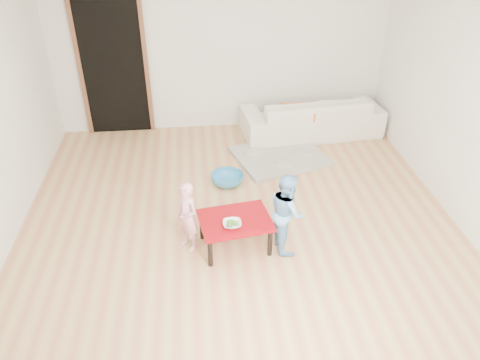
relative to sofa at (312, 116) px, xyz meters
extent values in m
cube|color=tan|center=(-1.34, -2.05, -0.31)|extent=(5.00, 5.00, 0.01)
cube|color=white|center=(-1.34, 0.45, 0.99)|extent=(5.00, 0.02, 2.60)
cube|color=white|center=(1.16, -2.05, 0.99)|extent=(0.02, 5.00, 2.60)
imported|color=silver|center=(0.00, 0.00, 0.00)|extent=(2.19, 1.04, 0.62)
cube|color=orange|center=(-0.28, -0.21, 0.16)|extent=(0.49, 0.44, 0.13)
imported|color=white|center=(-1.47, -2.67, 0.08)|extent=(0.19, 0.19, 0.05)
imported|color=pink|center=(-1.92, -2.51, 0.09)|extent=(0.33, 0.34, 0.79)
imported|color=#68BBF2|center=(-0.89, -2.60, 0.14)|extent=(0.38, 0.47, 0.90)
imported|color=teal|center=(-1.41, -1.30, -0.24)|extent=(0.43, 0.43, 0.13)
camera|label=1|loc=(-1.78, -6.44, 3.03)|focal=35.00mm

